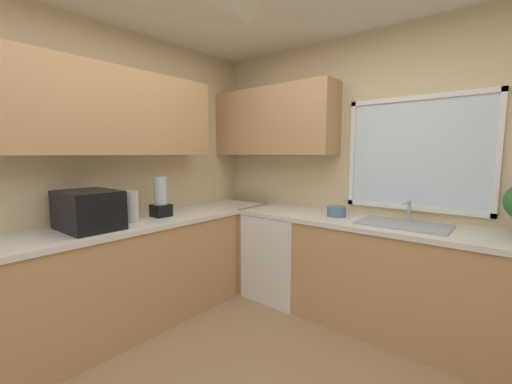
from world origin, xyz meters
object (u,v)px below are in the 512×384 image
blender_appliance (161,199)px  bowl (336,211)px  dishwasher (282,255)px  sink_assembly (403,224)px  kettle (132,207)px  microwave (88,210)px

blender_appliance → bowl: bearing=39.2°
dishwasher → sink_assembly: bearing=1.8°
kettle → blender_appliance: (-0.02, 0.29, 0.03)m
kettle → bowl: 1.78m
sink_assembly → blender_appliance: (-1.80, -1.01, 0.15)m
bowl → blender_appliance: size_ratio=0.47×
sink_assembly → bowl: size_ratio=3.96×
dishwasher → microwave: size_ratio=1.77×
dishwasher → microwave: bearing=-112.4°
dishwasher → blender_appliance: bearing=-124.1°
dishwasher → blender_appliance: size_ratio=2.37×
sink_assembly → bowl: sink_assembly is taller
sink_assembly → microwave: bearing=-137.7°
kettle → blender_appliance: blender_appliance is taller
microwave → bowl: 2.05m
kettle → blender_appliance: size_ratio=0.72×
blender_appliance → sink_assembly: bearing=29.3°
microwave → kettle: (0.02, 0.34, -0.02)m
dishwasher → sink_assembly: 1.24m
microwave → kettle: size_ratio=1.86×
dishwasher → kettle: (-0.64, -1.27, 0.60)m
dishwasher → blender_appliance: 1.34m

